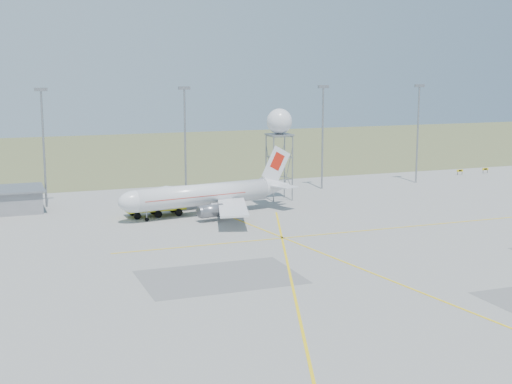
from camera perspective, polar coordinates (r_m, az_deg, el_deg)
name	(u,v)px	position (r m, az deg, el deg)	size (l,w,h in m)	color
ground	(444,296)	(78.52, 14.82, -8.03)	(400.00, 400.00, 0.00)	#9F9E99
grass_strip	(151,152)	(206.54, -8.39, 3.16)	(400.00, 120.00, 0.03)	#4A5A31
mast_a	(43,137)	(127.20, -16.66, 4.20)	(2.20, 0.50, 20.50)	gray
mast_b	(185,133)	(131.43, -5.70, 4.73)	(2.20, 0.50, 20.50)	gray
mast_c	(323,128)	(141.35, 5.36, 5.09)	(2.20, 0.50, 20.50)	gray
mast_d	(418,125)	(152.34, 12.83, 5.23)	(2.20, 0.50, 20.50)	gray
taxi_sign_near	(460,171)	(167.38, 16.00, 1.64)	(1.60, 0.17, 1.20)	black
taxi_sign_far	(485,169)	(171.65, 17.88, 1.74)	(1.60, 0.17, 1.20)	black
airliner_main	(205,195)	(116.67, -4.08, -0.25)	(31.28, 30.08, 10.66)	silver
radar_tower	(279,149)	(129.16, 1.87, 3.46)	(4.59, 4.59, 16.62)	gray
fire_truck	(157,204)	(117.04, -7.93, -0.99)	(9.76, 4.17, 3.85)	yellow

